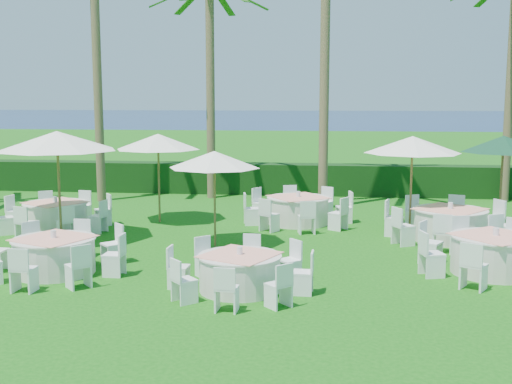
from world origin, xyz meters
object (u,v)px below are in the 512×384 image
banquet_table_d (56,215)px  banquet_table_f (450,224)px  banquet_table_e (298,210)px  umbrella_c (158,142)px  banquet_table_b (240,272)px  banquet_table_a (54,255)px  umbrella_green (503,144)px  umbrella_b (214,160)px  umbrella_a (57,141)px  umbrella_d (412,145)px  banquet_table_c (495,253)px

banquet_table_d → banquet_table_f: (11.11, -0.15, 0.03)m
banquet_table_e → umbrella_c: (-4.26, -0.20, 2.04)m
banquet_table_b → banquet_table_f: 7.14m
banquet_table_f → banquet_table_d: bearing=179.2°
banquet_table_a → umbrella_green: (10.86, 5.94, 2.07)m
banquet_table_e → umbrella_b: 4.19m
umbrella_a → umbrella_b: (4.21, -0.14, -0.43)m
umbrella_d → umbrella_a: bearing=-167.0°
banquet_table_f → umbrella_d: 2.43m
umbrella_c → umbrella_green: size_ratio=0.99×
banquet_table_d → banquet_table_e: banquet_table_e is taller
banquet_table_a → banquet_table_b: bearing=-10.8°
banquet_table_a → umbrella_b: 4.60m
umbrella_c → banquet_table_b: bearing=-62.9°
banquet_table_e → umbrella_b: size_ratio=1.34×
umbrella_b → umbrella_d: (5.20, 2.31, 0.25)m
banquet_table_d → umbrella_green: bearing=6.5°
umbrella_b → umbrella_green: size_ratio=0.90×
banquet_table_f → banquet_table_e: bearing=156.4°
umbrella_c → umbrella_d: 7.51m
banquet_table_b → banquet_table_f: bearing=45.9°
banquet_table_d → umbrella_b: bearing=-17.3°
umbrella_a → umbrella_d: bearing=13.0°
banquet_table_f → umbrella_c: (-8.42, 1.62, 2.02)m
banquet_table_e → umbrella_c: umbrella_c is taller
umbrella_d → banquet_table_e: bearing=164.4°
banquet_table_b → umbrella_d: bearing=56.3°
umbrella_green → banquet_table_d: bearing=-173.5°
banquet_table_b → umbrella_green: 9.71m
banquet_table_a → umbrella_d: (8.23, 5.24, 2.08)m
umbrella_c → umbrella_green: bearing=-0.0°
banquet_table_c → umbrella_c: (-8.80, 4.86, 2.03)m
banquet_table_a → umbrella_green: 12.55m
banquet_table_e → umbrella_a: size_ratio=1.05×
banquet_table_a → banquet_table_f: banquet_table_f is taller
banquet_table_d → umbrella_green: (12.80, 1.46, 2.07)m
banquet_table_d → umbrella_d: 10.41m
banquet_table_b → banquet_table_f: banquet_table_f is taller
banquet_table_c → banquet_table_d: banquet_table_c is taller
umbrella_b → umbrella_a: bearing=178.1°
umbrella_a → umbrella_d: (9.41, 2.17, -0.18)m
banquet_table_a → umbrella_green: bearing=28.7°
banquet_table_f → banquet_table_c: bearing=-83.3°
banquet_table_d → umbrella_b: 5.51m
banquet_table_c → banquet_table_d: (-11.49, 3.39, -0.02)m
banquet_table_e → banquet_table_f: (4.16, -1.82, 0.02)m
banquet_table_f → umbrella_c: bearing=169.1°
banquet_table_b → umbrella_c: size_ratio=1.08×
banquet_table_c → umbrella_b: bearing=164.2°
banquet_table_a → banquet_table_b: (4.20, -0.80, -0.03)m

